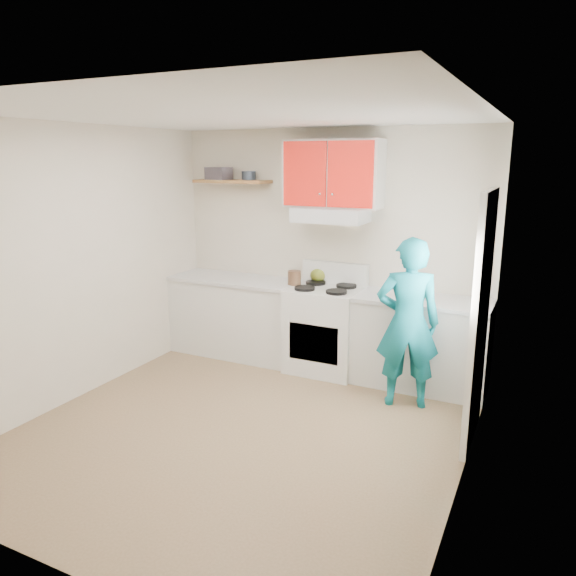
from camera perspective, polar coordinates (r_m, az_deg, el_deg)
The scene contains 21 objects.
floor at distance 4.88m, azimuth -4.56°, elevation -14.47°, with size 3.80×3.80×0.00m, color brown.
ceiling at distance 4.32m, azimuth -5.23°, elevation 17.65°, with size 3.60×3.80×0.04m, color white.
back_wall at distance 6.10m, azimuth 4.30°, elevation 4.16°, with size 3.60×0.04×2.60m, color beige.
front_wall at distance 3.02m, azimuth -23.76°, elevation -6.65°, with size 3.60×0.04×2.60m, color beige.
left_wall at distance 5.55m, azimuth -21.08°, elevation 2.37°, with size 0.04×3.80×2.60m, color beige.
right_wall at distance 3.85m, azimuth 18.85°, elevation -2.03°, with size 0.04×3.80×2.60m, color beige.
door at distance 4.59m, azimuth 19.44°, elevation -3.19°, with size 0.05×0.85×2.05m, color white.
door_glass at distance 4.50m, azimuth 19.52°, elevation 2.05°, with size 0.01×0.55×0.95m, color white.
counter_left at distance 6.48m, azimuth -5.41°, elevation -3.02°, with size 1.52×0.60×0.90m, color silver.
counter_right at distance 5.71m, azimuth 13.75°, elevation -5.66°, with size 1.32×0.60×0.90m, color silver.
stove at distance 5.97m, azimuth 3.89°, elevation -4.35°, with size 0.76×0.65×0.92m, color white.
range_hood at distance 5.81m, azimuth 4.48°, elevation 7.63°, with size 0.76×0.44×0.15m, color silver.
upper_cabinets at distance 5.83m, azimuth 4.76°, elevation 11.83°, with size 1.02×0.33×0.70m, color red.
shelf at distance 6.41m, azimuth -5.87°, elevation 11.05°, with size 0.90×0.30×0.04m, color brown.
books at distance 6.46m, azimuth -7.27°, elevation 11.81°, with size 0.27×0.20×0.14m, color #3A333A.
tin at distance 6.34m, azimuth -4.13°, elevation 11.67°, with size 0.16×0.16×0.10m, color #333D4C.
kettle at distance 6.13m, azimuth 3.19°, elevation 1.34°, with size 0.18×0.18×0.16m, color #636D1E.
crock at distance 5.99m, azimuth 0.67°, elevation 0.98°, with size 0.15×0.15×0.17m, color #4B3120.
cutting_board at distance 5.50m, azimuth 12.42°, elevation -1.32°, with size 0.33×0.24×0.02m, color olive.
silicone_mat at distance 5.42m, azimuth 18.33°, elevation -1.97°, with size 0.32×0.27×0.01m, color red.
person at distance 5.13m, azimuth 12.43°, elevation -3.61°, with size 0.58×0.38×1.60m, color #0D6E7C.
Camera 1 is at (2.22, -3.70, 2.28)m, focal length 33.96 mm.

